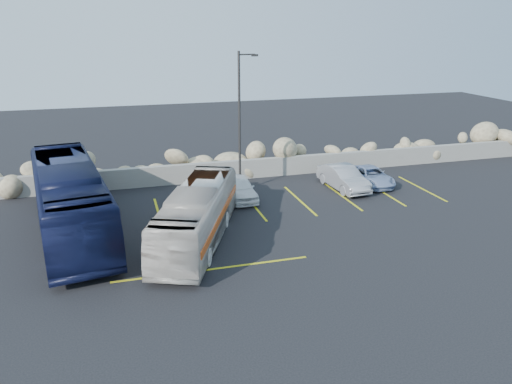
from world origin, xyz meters
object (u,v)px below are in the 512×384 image
object	(u,v)px
lamppost	(240,119)
vintage_bus	(197,215)
car_a	(239,188)
car_b	(343,178)
tour_coach	(70,199)
car_d	(371,176)

from	to	relation	value
lamppost	vintage_bus	xyz separation A→B (m)	(-3.65, -6.39, -3.03)
car_a	lamppost	bearing A→B (deg)	71.24
vintage_bus	car_b	size ratio (longest dim) A/B	2.16
car_a	car_b	xyz separation A→B (m)	(6.40, 0.03, 0.05)
tour_coach	car_d	xyz separation A→B (m)	(17.15, 2.83, -1.12)
tour_coach	car_b	bearing A→B (deg)	0.67
lamppost	car_b	world-z (taller)	lamppost
car_b	car_d	xyz separation A→B (m)	(2.02, 0.33, -0.16)
car_a	car_d	xyz separation A→B (m)	(8.42, 0.36, -0.10)
tour_coach	car_a	world-z (taller)	tour_coach
lamppost	vintage_bus	bearing A→B (deg)	-119.77
car_a	car_d	size ratio (longest dim) A/B	0.97
tour_coach	car_b	size ratio (longest dim) A/B	2.82
lamppost	tour_coach	size ratio (longest dim) A/B	0.67
car_a	car_d	distance (m)	8.43
lamppost	vintage_bus	size ratio (longest dim) A/B	0.88
vintage_bus	lamppost	bearing A→B (deg)	82.86
car_b	lamppost	bearing A→B (deg)	163.51
car_b	vintage_bus	bearing A→B (deg)	-156.57
vintage_bus	car_d	distance (m)	12.89
vintage_bus	tour_coach	world-z (taller)	tour_coach
tour_coach	car_b	xyz separation A→B (m)	(15.13, 2.50, -0.96)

